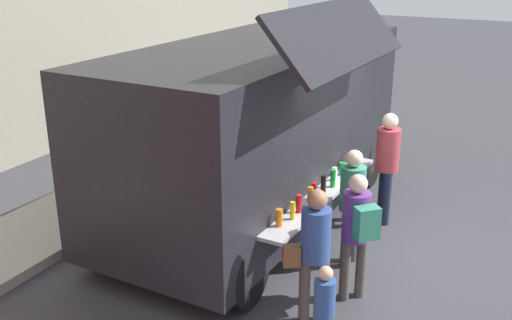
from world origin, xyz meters
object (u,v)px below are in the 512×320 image
Objects in this scene: food_truck_main at (258,127)px; customer_extra_browsing at (387,158)px; customer_mid_with_backpack at (357,226)px; trash_bin at (241,114)px; child_near_queue at (324,305)px; customer_rear_waiting at (314,246)px; customer_front_ordering at (352,197)px.

customer_extra_browsing is (0.79, -1.82, -0.47)m from food_truck_main.
trash_bin is at bearing -5.91° from customer_mid_with_backpack.
customer_extra_browsing is (2.35, 0.29, 0.05)m from customer_mid_with_backpack.
customer_mid_with_backpack is at bearing -124.41° from food_truck_main.
child_near_queue is (-6.57, -4.50, 0.16)m from trash_bin.
food_truck_main is 2.92m from customer_rear_waiting.
food_truck_main is 5.37× the size of child_near_queue.
child_near_queue is (-3.58, -0.35, -0.39)m from customer_extra_browsing.
customer_mid_with_backpack is at bearing -35.05° from child_near_queue.
customer_rear_waiting is (-5.99, -4.14, 0.47)m from trash_bin.
child_near_queue is at bearing 113.15° from customer_front_ordering.
food_truck_main reaches higher than trash_bin.
customer_front_ordering is at bearing 58.87° from customer_extra_browsing.
customer_extra_browsing reaches higher than customer_rear_waiting.
customer_extra_browsing is (3.00, -0.00, 0.08)m from customer_rear_waiting.
customer_mid_with_backpack is 1.28m from child_near_queue.
food_truck_main is at bearing -10.60° from customer_front_ordering.
child_near_queue is (-2.05, -0.40, -0.32)m from customer_front_ordering.
food_truck_main is at bearing 8.57° from customer_rear_waiting.
customer_front_ordering is (-0.74, -1.77, -0.54)m from food_truck_main.
customer_rear_waiting is at bearing 103.93° from customer_front_ordering.
customer_mid_with_backpack is (-1.56, -2.11, -0.52)m from food_truck_main.
food_truck_main is at bearing -148.39° from trash_bin.
child_near_queue is (-1.23, -0.07, -0.34)m from customer_mid_with_backpack.
customer_rear_waiting is 0.75m from child_near_queue.
customer_mid_with_backpack is at bearing -140.30° from trash_bin.
customer_front_ordering is 0.89m from customer_mid_with_backpack.
customer_rear_waiting is at bearing -138.40° from food_truck_main.
trash_bin is at bearing -65.03° from customer_extra_browsing.
customer_mid_with_backpack is 0.99× the size of customer_rear_waiting.
customer_extra_browsing is at bearing -64.50° from food_truck_main.
customer_front_ordering reaches higher than child_near_queue.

